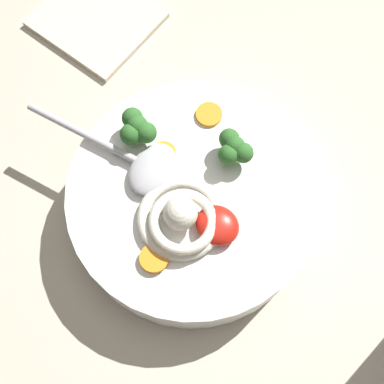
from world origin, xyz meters
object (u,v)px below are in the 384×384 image
object	(u,v)px
noodle_pile	(181,218)
folded_napkin	(96,19)
soup_bowl	(192,202)
soup_spoon	(141,163)

from	to	relation	value
noodle_pile	folded_napkin	distance (cm)	31.84
soup_bowl	noodle_pile	bearing A→B (deg)	-70.97
soup_spoon	folded_napkin	bearing A→B (deg)	-44.15
noodle_pile	soup_spoon	world-z (taller)	noodle_pile
soup_bowl	noodle_pile	size ratio (longest dim) A/B	2.71
noodle_pile	folded_napkin	xyz separation A→B (cm)	(-26.50, 16.17, -7.09)
soup_bowl	folded_napkin	size ratio (longest dim) A/B	1.83
soup_bowl	noodle_pile	xyz separation A→B (cm)	(1.07, -3.11, 4.23)
noodle_pile	folded_napkin	size ratio (longest dim) A/B	0.68
soup_bowl	noodle_pile	world-z (taller)	noodle_pile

